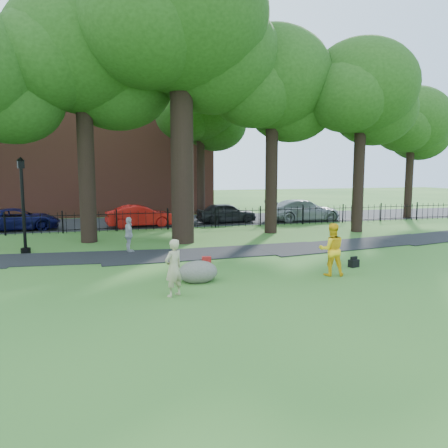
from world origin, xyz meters
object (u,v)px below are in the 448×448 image
object	(u,v)px
woman	(174,268)
man	(332,249)
lamppost	(23,207)
boulder	(198,270)
big_tree	(183,30)
red_sedan	(140,216)

from	to	relation	value
woman	man	world-z (taller)	man
man	lamppost	xyz separation A→B (m)	(-10.76, 7.25, 1.13)
man	boulder	xyz separation A→B (m)	(-4.59, 0.44, -0.53)
big_tree	man	size ratio (longest dim) A/B	7.94
woman	big_tree	bearing A→B (deg)	-135.74
man	big_tree	bearing A→B (deg)	-51.11
woman	boulder	distance (m)	1.81
lamppost	man	bearing A→B (deg)	-53.88
red_sedan	lamppost	bearing A→B (deg)	138.04
woman	lamppost	bearing A→B (deg)	-90.77
man	boulder	size ratio (longest dim) A/B	1.41
man	red_sedan	distance (m)	15.44
boulder	lamppost	bearing A→B (deg)	132.16
red_sedan	man	bearing A→B (deg)	-164.95
man	lamppost	distance (m)	13.03
boulder	red_sedan	world-z (taller)	red_sedan
man	red_sedan	bearing A→B (deg)	-55.01
lamppost	boulder	bearing A→B (deg)	-67.76
big_tree	woman	distance (m)	13.21
big_tree	boulder	world-z (taller)	big_tree
big_tree	red_sedan	size ratio (longest dim) A/B	3.39
lamppost	woman	bearing A→B (deg)	-77.93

